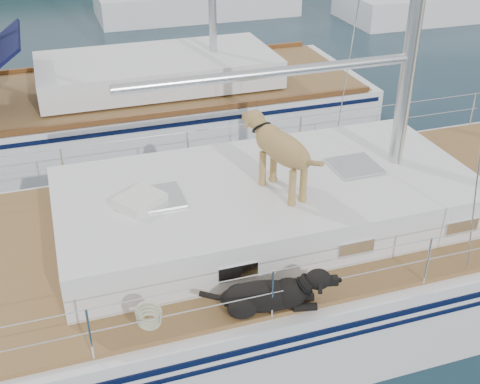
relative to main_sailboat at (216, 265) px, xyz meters
name	(u,v)px	position (x,y,z in m)	size (l,w,h in m)	color
ground	(210,307)	(-0.10, 0.01, -0.68)	(120.00, 120.00, 0.00)	black
main_sailboat	(216,265)	(0.00, 0.00, 0.00)	(12.00, 3.82, 14.01)	white
neighbor_sailboat	(109,113)	(-0.63, 5.79, -0.05)	(11.00, 3.50, 13.30)	white
bg_boat_center	(196,2)	(3.90, 16.01, -0.22)	(7.20, 3.00, 11.65)	white
bg_boat_east	(429,4)	(11.90, 13.01, -0.22)	(6.40, 3.00, 11.65)	white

